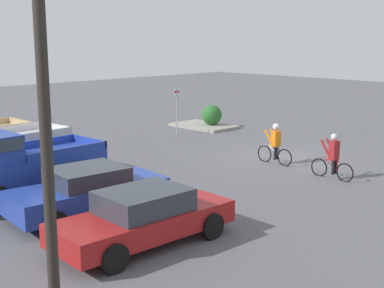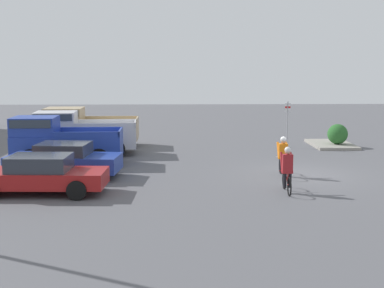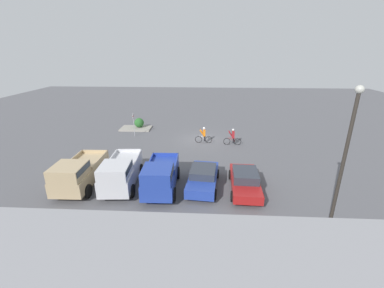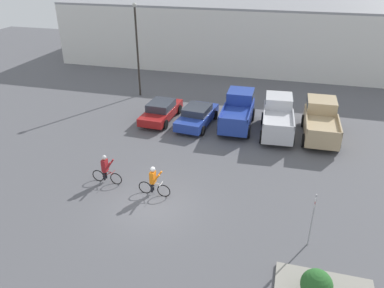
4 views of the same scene
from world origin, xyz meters
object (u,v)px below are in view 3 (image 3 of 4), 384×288
Objects in this scene: pickup_truck_2 at (78,173)px; shrub at (139,123)px; pickup_truck_0 at (160,176)px; lamppost at (344,157)px; cyclist_0 at (204,135)px; cyclist_1 at (233,137)px; pickup_truck_1 at (120,172)px; sedan_0 at (245,180)px; fire_lane_sign at (134,122)px; sedan_1 at (203,177)px.

pickup_truck_2 is 14.19m from shrub.
lamppost is (-9.12, 3.99, 3.23)m from pickup_truck_0.
cyclist_0 is 0.23× the size of lamppost.
pickup_truck_1 is at bearing 46.78° from cyclist_1.
pickup_truck_1 is at bearing 59.35° from cyclist_0.
sedan_0 is 1.84× the size of fire_lane_sign.
shrub is at bearing -30.67° from cyclist_0.
cyclist_1 is (-5.60, -9.34, -0.33)m from pickup_truck_0.
pickup_truck_0 reaches higher than cyclist_1.
sedan_0 is at bearing 127.53° from shrub.
fire_lane_sign is at bearing 93.92° from shrub.
cyclist_0 is 0.68× the size of fire_lane_sign.
shrub is (5.05, -14.38, -0.44)m from pickup_truck_0.
lamppost reaches higher than pickup_truck_0.
pickup_truck_0 reaches higher than pickup_truck_2.
sedan_1 reaches higher than sedan_0.
cyclist_1 is at bearing 154.69° from shrub.
pickup_truck_1 is 2.01× the size of fire_lane_sign.
cyclist_1 is at bearing -108.23° from sedan_1.
sedan_0 is 0.91× the size of pickup_truck_1.
fire_lane_sign reaches higher than sedan_1.
fire_lane_sign reaches higher than cyclist_0.
pickup_truck_1 is at bearing -8.50° from pickup_truck_0.
lamppost is (-6.37, 13.75, 3.55)m from cyclist_0.
fire_lane_sign is at bearing -54.46° from sedan_1.
pickup_truck_2 is at bearing 39.17° from cyclist_1.
pickup_truck_1 is 0.68× the size of lamppost.
pickup_truck_2 reaches higher than shrub.
sedan_1 is 0.90× the size of pickup_truck_2.
pickup_truck_2 is at bearing -2.19° from pickup_truck_0.
sedan_1 is 13.17m from fire_lane_sign.
lamppost reaches higher than cyclist_1.
pickup_truck_1 reaches higher than cyclist_1.
pickup_truck_1 is at bearing -20.31° from lamppost.
pickup_truck_0 is (5.59, 0.53, 0.45)m from sedan_0.
shrub is at bearing -70.65° from pickup_truck_0.
sedan_0 is 2.81m from sedan_1.
shrub is (0.20, -2.89, -0.83)m from fire_lane_sign.
sedan_0 is at bearing 107.12° from cyclist_0.
sedan_0 is at bearing 133.61° from fire_lane_sign.
shrub is (10.65, -5.04, -0.12)m from cyclist_1.
cyclist_0 reaches higher than sedan_1.
lamppost is at bearing 159.69° from pickup_truck_1.
fire_lane_sign reaches higher than pickup_truck_2.
cyclist_0 is (-8.35, -9.54, -0.30)m from pickup_truck_2.
pickup_truck_2 is at bearing 4.09° from pickup_truck_1.
sedan_1 reaches higher than shrub.
sedan_1 is at bearing 71.77° from cyclist_1.
shrub is (2.27, -13.97, -0.43)m from pickup_truck_1.
sedan_0 is 8.39m from pickup_truck_1.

